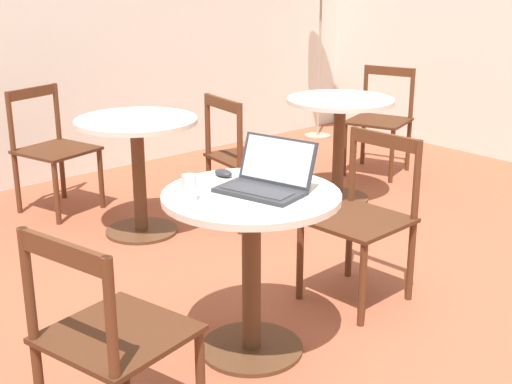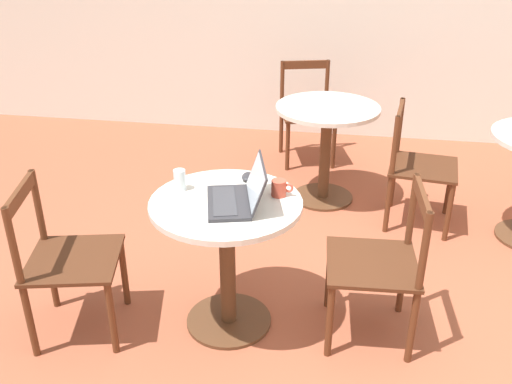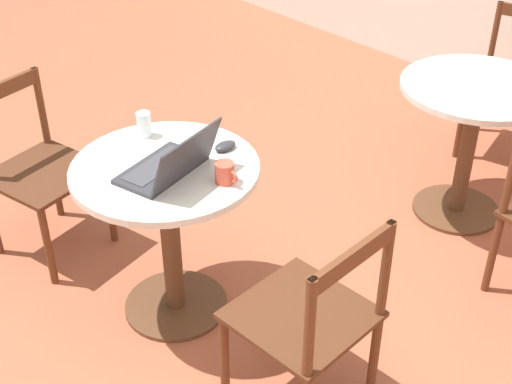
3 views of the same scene
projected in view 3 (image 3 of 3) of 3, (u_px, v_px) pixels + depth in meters
cafe_table_near at (168, 207)px, 2.92m from camera, size 0.76×0.76×0.74m
cafe_table_far at (472, 121)px, 3.55m from camera, size 0.76×0.76×0.74m
chair_near_right at (311, 321)px, 2.53m from camera, size 0.47×0.47×0.84m
chair_near_left at (38, 170)px, 3.37m from camera, size 0.54×0.54×0.84m
laptop at (169, 165)px, 2.74m from camera, size 0.35×0.41×0.21m
mouse at (225, 146)px, 2.91m from camera, size 0.06×0.10×0.03m
mug at (225, 173)px, 2.69m from camera, size 0.11×0.07×0.08m
drinking_glass at (144, 125)px, 2.98m from camera, size 0.06×0.06×0.11m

